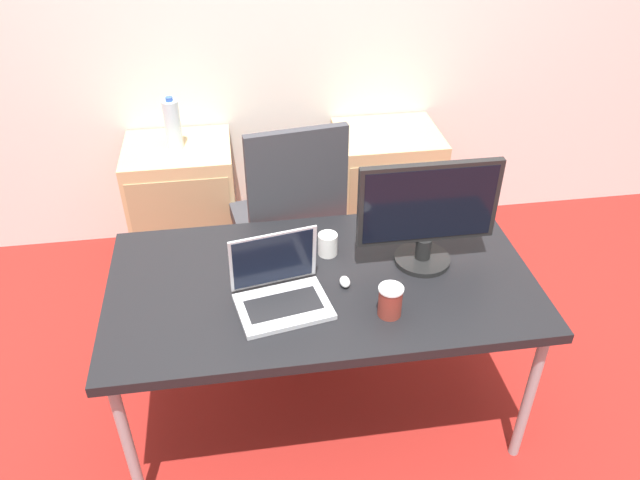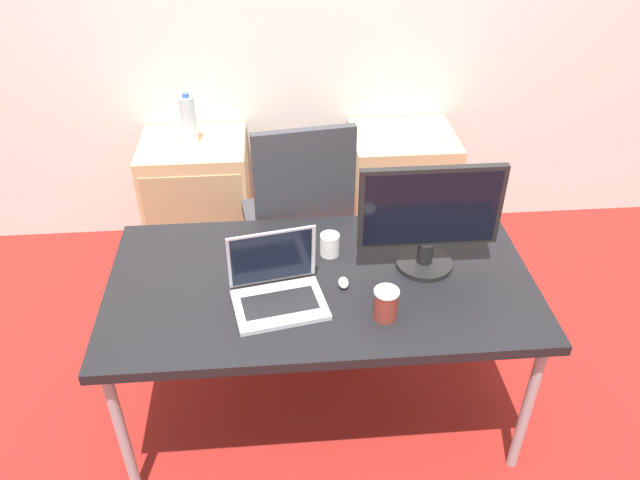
# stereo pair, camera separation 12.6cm
# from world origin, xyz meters

# --- Properties ---
(ground_plane) EXTENTS (14.00, 14.00, 0.00)m
(ground_plane) POSITION_xyz_m (0.00, 0.00, 0.00)
(ground_plane) COLOR maroon
(wall_back) EXTENTS (10.00, 0.05, 2.60)m
(wall_back) POSITION_xyz_m (0.00, 1.47, 1.30)
(wall_back) COLOR silver
(wall_back) RESTS_ON ground_plane
(desk) EXTENTS (1.59, 0.84, 0.70)m
(desk) POSITION_xyz_m (0.00, 0.00, 0.66)
(desk) COLOR black
(desk) RESTS_ON ground_plane
(office_chair) EXTENTS (0.56, 0.59, 1.08)m
(office_chair) POSITION_xyz_m (-0.05, 0.69, 0.41)
(office_chair) COLOR #232326
(office_chair) RESTS_ON ground_plane
(cabinet_left) EXTENTS (0.56, 0.48, 0.70)m
(cabinet_left) POSITION_xyz_m (-0.58, 1.20, 0.35)
(cabinet_left) COLOR tan
(cabinet_left) RESTS_ON ground_plane
(cabinet_right) EXTENTS (0.56, 0.48, 0.70)m
(cabinet_right) POSITION_xyz_m (0.55, 1.20, 0.35)
(cabinet_right) COLOR tan
(cabinet_right) RESTS_ON ground_plane
(water_bottle) EXTENTS (0.08, 0.08, 0.27)m
(water_bottle) POSITION_xyz_m (-0.58, 1.20, 0.83)
(water_bottle) COLOR silver
(water_bottle) RESTS_ON cabinet_left
(laptop_center) EXTENTS (0.36, 0.31, 0.25)m
(laptop_center) POSITION_xyz_m (-0.16, -0.10, 0.75)
(laptop_center) COLOR silver
(laptop_center) RESTS_ON desk
(monitor) EXTENTS (0.53, 0.22, 0.43)m
(monitor) POSITION_xyz_m (0.40, 0.05, 0.92)
(monitor) COLOR black
(monitor) RESTS_ON desk
(mouse) EXTENTS (0.04, 0.06, 0.03)m
(mouse) POSITION_xyz_m (0.08, -0.05, 0.72)
(mouse) COLOR silver
(mouse) RESTS_ON desk
(coffee_cup_white) EXTENTS (0.08, 0.08, 0.09)m
(coffee_cup_white) POSITION_xyz_m (0.05, 0.16, 0.75)
(coffee_cup_white) COLOR white
(coffee_cup_white) RESTS_ON desk
(coffee_cup_brown) EXTENTS (0.09, 0.09, 0.12)m
(coffee_cup_brown) POSITION_xyz_m (0.20, -0.23, 0.76)
(coffee_cup_brown) COLOR maroon
(coffee_cup_brown) RESTS_ON desk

